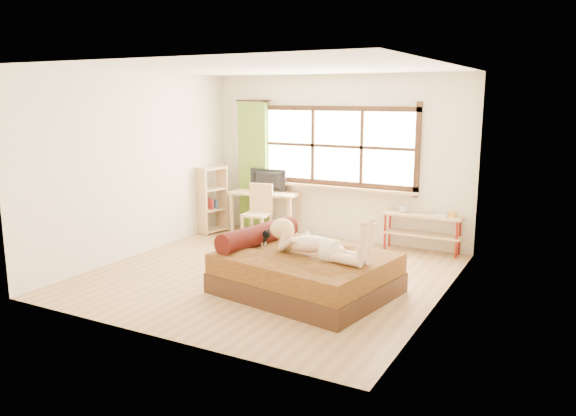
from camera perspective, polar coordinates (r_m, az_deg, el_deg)
The scene contains 18 objects.
floor at distance 7.60m, azimuth -1.94°, elevation -6.76°, with size 4.50×4.50×0.00m, color #9E754C.
ceiling at distance 7.23m, azimuth -2.08°, elevation 14.02°, with size 4.50×4.50×0.00m, color white.
wall_back at distance 9.30m, azimuth 5.02°, elevation 5.05°, with size 4.50×4.50×0.00m, color silver.
wall_front at distance 5.50m, azimuth -13.90°, elevation 0.40°, with size 4.50×4.50×0.00m, color silver.
wall_left at distance 8.64m, azimuth -15.04°, elevation 4.23°, with size 4.50×4.50×0.00m, color silver.
wall_right at distance 6.47m, azimuth 15.48°, elevation 1.94°, with size 4.50×4.50×0.00m, color silver.
window at distance 9.25m, azimuth 4.96°, elevation 6.01°, with size 2.80×0.16×1.46m.
curtain at distance 9.93m, azimuth -3.55°, elevation 4.31°, with size 0.55×0.10×2.20m, color #457D22.
bed at distance 6.89m, azimuth 1.51°, elevation -6.39°, with size 2.19×1.87×0.74m.
woman at distance 6.61m, azimuth 2.83°, elevation -2.51°, with size 1.36×0.39×0.58m, color beige, non-canonical shape.
kitten at distance 7.19m, azimuth -2.94°, elevation -2.83°, with size 0.29×0.12×0.23m, color black, non-canonical shape.
desk at distance 9.67m, azimuth -2.34°, elevation 1.09°, with size 1.23×0.67×0.74m.
monitor at distance 9.67m, azimuth -2.20°, elevation 2.82°, with size 0.66×0.09×0.38m, color black.
chair at distance 9.34m, azimuth -2.99°, elevation -0.07°, with size 0.46×0.46×0.93m.
pipe_shelf at distance 8.79m, azimuth 13.55°, elevation -1.63°, with size 1.19×0.30×0.67m.
cup at distance 8.83m, azimuth 11.66°, elevation -0.09°, with size 0.13×0.13×0.10m, color gray.
book at distance 8.71m, azimuth 14.79°, elevation -0.68°, with size 0.16×0.22×0.02m, color gray.
bookshelf at distance 9.87m, azimuth -7.74°, elevation 0.90°, with size 0.40×0.56×1.16m.
Camera 1 is at (3.64, -6.24, 2.36)m, focal length 35.00 mm.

